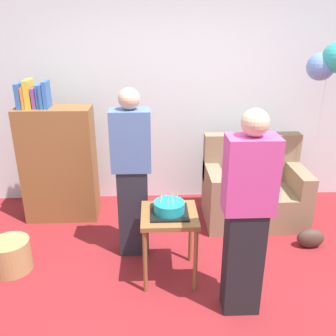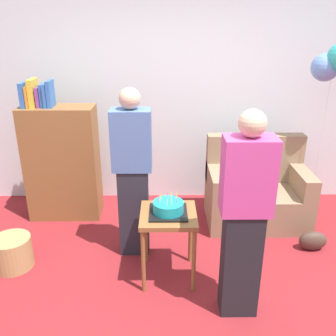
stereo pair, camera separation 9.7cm
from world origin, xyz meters
TOP-DOWN VIEW (x-y plane):
  - ground_plane at (0.00, 0.00)m, footprint 8.00×8.00m
  - wall_back at (0.00, 2.05)m, footprint 6.00×0.10m
  - couch at (0.86, 1.36)m, footprint 1.10×0.70m
  - bookshelf at (-1.34, 1.51)m, footprint 0.80×0.36m
  - side_table at (-0.15, 0.36)m, footprint 0.48×0.48m
  - birthday_cake at (-0.15, 0.36)m, footprint 0.32×0.32m
  - person_blowing_candles at (-0.47, 0.76)m, footprint 0.36×0.22m
  - person_holding_cake at (0.40, -0.07)m, footprint 0.36×0.22m
  - wicker_basket at (-1.60, 0.50)m, footprint 0.36×0.36m
  - handbag at (1.31, 0.74)m, footprint 0.28×0.14m
  - balloon_bunch at (1.54, 1.40)m, footprint 0.43×0.38m

SIDE VIEW (x-z plane):
  - ground_plane at x=0.00m, z-range 0.00..0.00m
  - handbag at x=1.31m, z-range 0.00..0.20m
  - wicker_basket at x=-1.60m, z-range 0.00..0.30m
  - couch at x=0.86m, z-range -0.14..0.82m
  - side_table at x=-0.15m, z-range 0.22..0.86m
  - bookshelf at x=-1.34m, z-range -0.12..1.48m
  - birthday_cake at x=-0.15m, z-range 0.60..0.77m
  - person_blowing_candles at x=-0.47m, z-range 0.02..1.65m
  - person_holding_cake at x=0.40m, z-range 0.02..1.65m
  - wall_back at x=0.00m, z-range 0.00..2.70m
  - balloon_bunch at x=1.54m, z-range 0.78..2.75m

